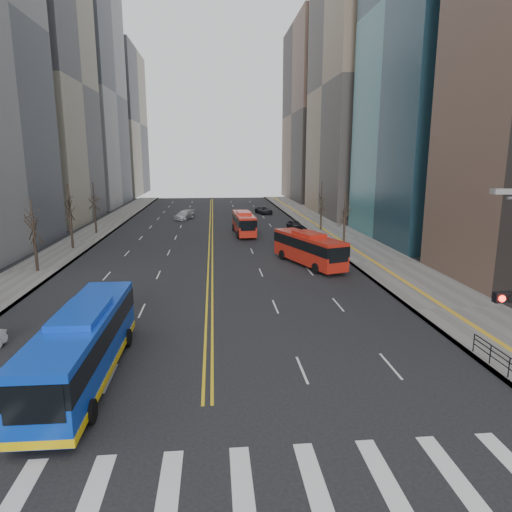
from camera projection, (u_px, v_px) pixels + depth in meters
ground at (206, 488)px, 14.70m from camera, size 220.00×220.00×0.00m
sidewalk_right at (344, 238)px, 60.07m from camera, size 7.00×130.00×0.15m
sidewalk_left at (78, 242)px, 56.98m from camera, size 5.00×130.00×0.15m
crosswalk at (206, 488)px, 14.69m from camera, size 26.70×4.00×0.01m
centerline at (211, 229)px, 68.23m from camera, size 0.55×100.00×0.01m
office_towers at (209, 76)px, 76.34m from camera, size 83.00×134.00×58.00m
pedestrian_railing at (509, 364)px, 21.66m from camera, size 0.06×6.06×1.02m
street_trees at (139, 213)px, 46.65m from camera, size 35.20×47.20×7.60m
blue_bus at (84, 343)px, 21.56m from camera, size 2.89×12.05×3.50m
red_bus_near at (309, 247)px, 44.90m from camera, size 5.66×10.56×3.30m
red_bus_far at (244, 222)px, 63.00m from camera, size 2.91×10.10×3.20m
car_dark_mid at (295, 224)px, 68.30m from camera, size 2.26×4.07×1.31m
car_silver at (184, 215)px, 78.81m from camera, size 3.76×5.62×1.51m
car_dark_far at (264, 210)px, 86.73m from camera, size 3.34×5.21×1.34m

